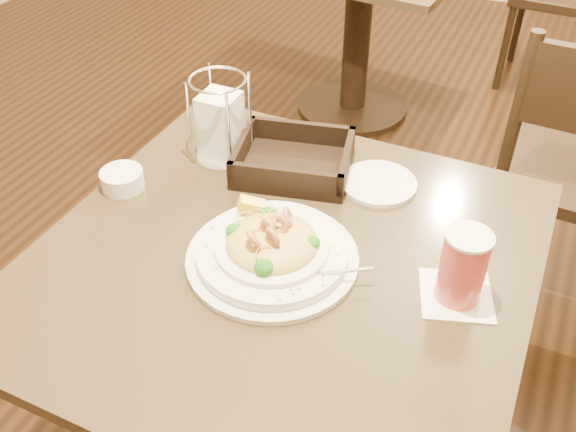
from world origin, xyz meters
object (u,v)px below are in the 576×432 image
at_px(bread_basket, 294,162).
at_px(side_plate, 379,183).
at_px(dining_chair_near, 574,170).
at_px(drink_glass, 463,267).
at_px(main_table, 284,337).
at_px(background_table, 359,6).
at_px(butter_ramekin, 122,179).
at_px(napkin_caddy, 221,124).
at_px(pasta_bowl, 272,249).

distance_m(bread_basket, side_plate, 0.19).
relative_size(dining_chair_near, drink_glass, 5.95).
xyz_separation_m(main_table, bread_basket, (-0.10, 0.26, 0.26)).
bearing_deg(drink_glass, side_plate, 131.95).
height_order(background_table, bread_basket, bread_basket).
distance_m(main_table, butter_ramekin, 0.48).
bearing_deg(bread_basket, dining_chair_near, 48.19).
bearing_deg(napkin_caddy, drink_glass, -19.61).
distance_m(bread_basket, napkin_caddy, 0.18).
bearing_deg(drink_glass, main_table, -174.24).
bearing_deg(drink_glass, dining_chair_near, 78.88).
bearing_deg(side_plate, drink_glass, -48.05).
height_order(main_table, dining_chair_near, dining_chair_near).
bearing_deg(main_table, drink_glass, 5.76).
bearing_deg(dining_chair_near, background_table, -39.76).
distance_m(main_table, dining_chair_near, 1.04).
height_order(main_table, side_plate, side_plate).
xyz_separation_m(bread_basket, butter_ramekin, (-0.30, -0.21, -0.00)).
distance_m(background_table, butter_ramekin, 1.77).
distance_m(pasta_bowl, bread_basket, 0.29).
bearing_deg(dining_chair_near, bread_basket, 50.54).
distance_m(dining_chair_near, bread_basket, 0.92).
height_order(dining_chair_near, butter_ramekin, dining_chair_near).
height_order(background_table, butter_ramekin, butter_ramekin).
bearing_deg(napkin_caddy, pasta_bowl, -46.20).
bearing_deg(pasta_bowl, drink_glass, 9.23).
xyz_separation_m(pasta_bowl, bread_basket, (-0.08, 0.28, -0.01)).
xyz_separation_m(pasta_bowl, butter_ramekin, (-0.39, 0.07, -0.01)).
distance_m(dining_chair_near, drink_glass, 0.95).
xyz_separation_m(drink_glass, butter_ramekin, (-0.72, 0.02, -0.05)).
bearing_deg(background_table, napkin_caddy, -82.01).
bearing_deg(pasta_bowl, side_plate, 71.08).
height_order(pasta_bowl, side_plate, pasta_bowl).
relative_size(main_table, bread_basket, 3.18).
height_order(pasta_bowl, napkin_caddy, napkin_caddy).
distance_m(side_plate, butter_ramekin, 0.54).
relative_size(main_table, drink_glass, 5.75).
bearing_deg(background_table, main_table, -74.97).
distance_m(drink_glass, napkin_caddy, 0.62).
xyz_separation_m(dining_chair_near, pasta_bowl, (-0.50, -0.94, 0.28)).
xyz_separation_m(drink_glass, napkin_caddy, (-0.58, 0.21, 0.02)).
xyz_separation_m(background_table, drink_glass, (0.80, -1.76, 0.30)).
relative_size(bread_basket, napkin_caddy, 1.43).
bearing_deg(bread_basket, main_table, -69.46).
bearing_deg(main_table, butter_ramekin, 172.83).
xyz_separation_m(drink_glass, bread_basket, (-0.41, 0.23, -0.05)).
xyz_separation_m(dining_chair_near, drink_glass, (-0.17, -0.88, 0.32)).
height_order(main_table, napkin_caddy, napkin_caddy).
bearing_deg(drink_glass, pasta_bowl, -170.77).
height_order(napkin_caddy, side_plate, napkin_caddy).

